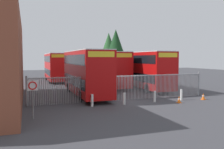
{
  "coord_description": "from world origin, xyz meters",
  "views": [
    {
      "loc": [
        -8.38,
        -19.58,
        3.71
      ],
      "look_at": [
        0.0,
        4.0,
        2.0
      ],
      "focal_mm": 38.93,
      "sensor_mm": 36.0,
      "label": 1
    }
  ],
  "objects_px": {
    "double_decker_bus_behind_fence_right": "(107,68)",
    "bollard_near_left": "(92,100)",
    "bollard_near_right": "(155,96)",
    "bollard_far_right": "(181,95)",
    "traffic_cone_by_gate": "(179,99)",
    "double_decker_bus_behind_fence_left": "(143,69)",
    "double_decker_bus_far_back": "(55,66)",
    "bollard_center_front": "(124,99)",
    "speed_limit_sign_post": "(33,90)",
    "traffic_cone_mid_forecourt": "(203,96)",
    "double_decker_bus_near_gate": "(85,71)"
  },
  "relations": [
    {
      "from": "double_decker_bus_far_back",
      "to": "traffic_cone_mid_forecourt",
      "type": "bearing_deg",
      "value": -64.57
    },
    {
      "from": "double_decker_bus_behind_fence_right",
      "to": "bollard_near_right",
      "type": "xyz_separation_m",
      "value": [
        0.37,
        -11.65,
        -1.95
      ]
    },
    {
      "from": "bollard_near_left",
      "to": "double_decker_bus_near_gate",
      "type": "bearing_deg",
      "value": 81.75
    },
    {
      "from": "double_decker_bus_behind_fence_left",
      "to": "bollard_near_right",
      "type": "bearing_deg",
      "value": -110.26
    },
    {
      "from": "bollard_center_front",
      "to": "bollard_near_right",
      "type": "bearing_deg",
      "value": 4.24
    },
    {
      "from": "bollard_near_left",
      "to": "traffic_cone_mid_forecourt",
      "type": "relative_size",
      "value": 1.61
    },
    {
      "from": "bollard_near_left",
      "to": "double_decker_bus_behind_fence_left",
      "type": "bearing_deg",
      "value": 44.33
    },
    {
      "from": "double_decker_bus_behind_fence_left",
      "to": "double_decker_bus_behind_fence_right",
      "type": "bearing_deg",
      "value": 134.19
    },
    {
      "from": "double_decker_bus_near_gate",
      "to": "bollard_center_front",
      "type": "xyz_separation_m",
      "value": [
        1.81,
        -5.63,
        -1.95
      ]
    },
    {
      "from": "speed_limit_sign_post",
      "to": "traffic_cone_by_gate",
      "type": "bearing_deg",
      "value": 7.72
    },
    {
      "from": "bollard_center_front",
      "to": "traffic_cone_by_gate",
      "type": "bearing_deg",
      "value": -10.62
    },
    {
      "from": "bollard_near_right",
      "to": "bollard_far_right",
      "type": "height_order",
      "value": "same"
    },
    {
      "from": "double_decker_bus_near_gate",
      "to": "double_decker_bus_far_back",
      "type": "relative_size",
      "value": 1.0
    },
    {
      "from": "double_decker_bus_near_gate",
      "to": "bollard_near_left",
      "type": "height_order",
      "value": "double_decker_bus_near_gate"
    },
    {
      "from": "double_decker_bus_behind_fence_right",
      "to": "bollard_near_left",
      "type": "xyz_separation_m",
      "value": [
        -5.12,
        -11.78,
        -1.95
      ]
    },
    {
      "from": "speed_limit_sign_post",
      "to": "bollard_center_front",
      "type": "bearing_deg",
      "value": 19.13
    },
    {
      "from": "double_decker_bus_behind_fence_left",
      "to": "speed_limit_sign_post",
      "type": "xyz_separation_m",
      "value": [
        -12.85,
        -10.8,
        -0.65
      ]
    },
    {
      "from": "bollard_far_right",
      "to": "traffic_cone_mid_forecourt",
      "type": "height_order",
      "value": "bollard_far_right"
    },
    {
      "from": "bollard_far_right",
      "to": "speed_limit_sign_post",
      "type": "relative_size",
      "value": 0.4
    },
    {
      "from": "double_decker_bus_near_gate",
      "to": "double_decker_bus_behind_fence_right",
      "type": "relative_size",
      "value": 1.0
    },
    {
      "from": "double_decker_bus_near_gate",
      "to": "double_decker_bus_behind_fence_right",
      "type": "xyz_separation_m",
      "value": [
        4.31,
        6.24,
        0.0
      ]
    },
    {
      "from": "bollard_near_left",
      "to": "bollard_center_front",
      "type": "height_order",
      "value": "same"
    },
    {
      "from": "double_decker_bus_behind_fence_left",
      "to": "bollard_near_right",
      "type": "height_order",
      "value": "double_decker_bus_behind_fence_left"
    },
    {
      "from": "traffic_cone_by_gate",
      "to": "speed_limit_sign_post",
      "type": "bearing_deg",
      "value": -172.28
    },
    {
      "from": "traffic_cone_by_gate",
      "to": "double_decker_bus_behind_fence_right",
      "type": "bearing_deg",
      "value": 99.13
    },
    {
      "from": "double_decker_bus_far_back",
      "to": "bollard_center_front",
      "type": "relative_size",
      "value": 11.38
    },
    {
      "from": "double_decker_bus_behind_fence_left",
      "to": "speed_limit_sign_post",
      "type": "bearing_deg",
      "value": -139.95
    },
    {
      "from": "double_decker_bus_far_back",
      "to": "bollard_center_front",
      "type": "bearing_deg",
      "value": -82.36
    },
    {
      "from": "traffic_cone_by_gate",
      "to": "bollard_far_right",
      "type": "bearing_deg",
      "value": 47.49
    },
    {
      "from": "double_decker_bus_near_gate",
      "to": "traffic_cone_by_gate",
      "type": "bearing_deg",
      "value": -45.56
    },
    {
      "from": "bollard_far_right",
      "to": "traffic_cone_mid_forecourt",
      "type": "bearing_deg",
      "value": -12.78
    },
    {
      "from": "double_decker_bus_behind_fence_right",
      "to": "double_decker_bus_far_back",
      "type": "height_order",
      "value": "same"
    },
    {
      "from": "double_decker_bus_behind_fence_left",
      "to": "bollard_near_left",
      "type": "xyz_separation_m",
      "value": [
        -8.5,
        -8.3,
        -1.95
      ]
    },
    {
      "from": "double_decker_bus_behind_fence_right",
      "to": "bollard_near_left",
      "type": "distance_m",
      "value": 12.99
    },
    {
      "from": "double_decker_bus_near_gate",
      "to": "double_decker_bus_far_back",
      "type": "xyz_separation_m",
      "value": [
        -1.11,
        16.12,
        0.0
      ]
    },
    {
      "from": "double_decker_bus_behind_fence_left",
      "to": "double_decker_bus_behind_fence_right",
      "type": "xyz_separation_m",
      "value": [
        -3.38,
        3.48,
        0.0
      ]
    },
    {
      "from": "double_decker_bus_near_gate",
      "to": "traffic_cone_by_gate",
      "type": "relative_size",
      "value": 18.32
    },
    {
      "from": "traffic_cone_by_gate",
      "to": "traffic_cone_mid_forecourt",
      "type": "xyz_separation_m",
      "value": [
        2.98,
        0.63,
        0.0
      ]
    },
    {
      "from": "bollard_center_front",
      "to": "traffic_cone_by_gate",
      "type": "height_order",
      "value": "bollard_center_front"
    },
    {
      "from": "bollard_center_front",
      "to": "speed_limit_sign_post",
      "type": "xyz_separation_m",
      "value": [
        -6.96,
        -2.41,
        1.3
      ]
    },
    {
      "from": "double_decker_bus_behind_fence_right",
      "to": "traffic_cone_mid_forecourt",
      "type": "distance_m",
      "value": 13.26
    },
    {
      "from": "traffic_cone_by_gate",
      "to": "bollard_near_left",
      "type": "bearing_deg",
      "value": 172.56
    },
    {
      "from": "bollard_near_right",
      "to": "bollard_far_right",
      "type": "xyz_separation_m",
      "value": [
        2.67,
        0.02,
        0.0
      ]
    },
    {
      "from": "bollard_near_left",
      "to": "speed_limit_sign_post",
      "type": "xyz_separation_m",
      "value": [
        -4.35,
        -2.5,
        1.3
      ]
    },
    {
      "from": "double_decker_bus_behind_fence_right",
      "to": "speed_limit_sign_post",
      "type": "distance_m",
      "value": 17.14
    },
    {
      "from": "speed_limit_sign_post",
      "to": "double_decker_bus_far_back",
      "type": "bearing_deg",
      "value": 80.5
    },
    {
      "from": "bollard_near_right",
      "to": "traffic_cone_mid_forecourt",
      "type": "bearing_deg",
      "value": -5.32
    },
    {
      "from": "traffic_cone_by_gate",
      "to": "speed_limit_sign_post",
      "type": "height_order",
      "value": "speed_limit_sign_post"
    },
    {
      "from": "double_decker_bus_near_gate",
      "to": "bollard_far_right",
      "type": "relative_size",
      "value": 11.38
    },
    {
      "from": "bollard_center_front",
      "to": "double_decker_bus_behind_fence_left",
      "type": "bearing_deg",
      "value": 54.92
    }
  ]
}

